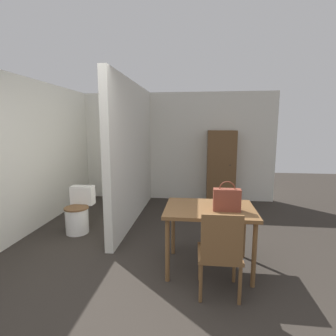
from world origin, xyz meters
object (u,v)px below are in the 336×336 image
Objects in this scene: dining_table at (209,215)px; wooden_cabinet at (221,167)px; wooden_chair at (220,251)px; toilet at (79,213)px; handbag at (227,199)px.

dining_table is 2.88m from wooden_cabinet.
wooden_cabinet reaches higher than wooden_chair.
wooden_cabinet is at bearing 38.24° from toilet.
handbag is at bearing 76.66° from wooden_chair.
wooden_chair is 3.41m from wooden_cabinet.
toilet is at bearing 145.68° from wooden_chair.
dining_table is at bearing -97.22° from wooden_cabinet.
wooden_cabinet is (0.36, 2.85, 0.14)m from dining_table.
toilet is 2.11× the size of handbag.
wooden_cabinet reaches higher than toilet.
handbag is (0.19, -0.09, 0.22)m from dining_table.
dining_table is 1.15× the size of wooden_chair.
wooden_chair is at bearing -80.51° from dining_table.
wooden_chair is 0.61m from handbag.
toilet is at bearing 156.46° from dining_table.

